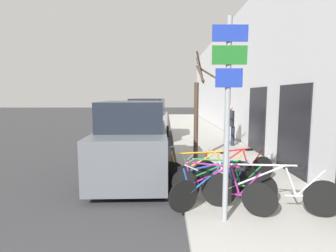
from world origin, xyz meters
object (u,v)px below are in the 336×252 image
at_px(bicycle_2, 218,186).
at_px(parked_car_1, 148,122).
at_px(bicycle_1, 220,189).
at_px(bicycle_3, 220,181).
at_px(bicycle_5, 234,169).
at_px(parked_car_0, 134,142).
at_px(bicycle_0, 269,191).
at_px(street_tree, 197,111).
at_px(bicycle_4, 207,173).
at_px(pedestrian_near, 230,122).
at_px(signpost, 228,107).

height_order(bicycle_2, parked_car_1, parked_car_1).
xyz_separation_m(bicycle_1, bicycle_3, (0.11, 0.46, -0.00)).
height_order(bicycle_5, parked_car_0, parked_car_0).
relative_size(bicycle_0, street_tree, 0.67).
height_order(bicycle_1, bicycle_3, bicycle_1).
bearing_deg(bicycle_4, bicycle_2, -173.94).
distance_m(bicycle_4, bicycle_5, 0.86).
relative_size(parked_car_1, pedestrian_near, 2.54).
xyz_separation_m(signpost, bicycle_1, (0.01, 0.55, -1.63)).
xyz_separation_m(parked_car_0, street_tree, (2.02, 1.33, 0.82)).
xyz_separation_m(bicycle_0, parked_car_0, (-2.89, 2.83, 0.45)).
bearing_deg(bicycle_5, bicycle_4, 103.54).
distance_m(bicycle_3, parked_car_0, 3.07).
distance_m(signpost, bicycle_3, 1.92).
bearing_deg(parked_car_0, bicycle_0, -45.78).
distance_m(signpost, bicycle_0, 1.87).
bearing_deg(signpost, bicycle_0, 21.16).
height_order(bicycle_0, bicycle_3, bicycle_0).
bearing_deg(parked_car_0, bicycle_3, -47.32).
distance_m(bicycle_3, pedestrian_near, 6.23).
bearing_deg(bicycle_1, signpost, -149.80).
bearing_deg(parked_car_1, signpost, -74.56).
distance_m(parked_car_0, parked_car_1, 5.96).
distance_m(signpost, parked_car_0, 3.92).
relative_size(signpost, bicycle_4, 1.50).
bearing_deg(parked_car_0, bicycle_5, -26.15).
distance_m(bicycle_1, bicycle_3, 0.47).
bearing_deg(parked_car_1, bicycle_4, -72.82).
bearing_deg(bicycle_4, parked_car_0, 48.74).
bearing_deg(pedestrian_near, bicycle_2, 82.07).
relative_size(bicycle_5, pedestrian_near, 1.21).
bearing_deg(bicycle_5, bicycle_2, 137.14).
xyz_separation_m(bicycle_3, pedestrian_near, (1.64, 5.98, 0.65)).
xyz_separation_m(signpost, bicycle_0, (0.91, 0.35, -1.60)).
distance_m(signpost, bicycle_1, 1.72).
height_order(signpost, bicycle_0, signpost).
bearing_deg(bicycle_4, bicycle_0, -140.90).
relative_size(bicycle_1, bicycle_5, 0.86).
xyz_separation_m(bicycle_4, parked_car_0, (-1.90, 1.63, 0.45)).
relative_size(bicycle_4, bicycle_5, 1.08).
xyz_separation_m(bicycle_3, street_tree, (-0.09, 3.51, 1.29)).
height_order(signpost, bicycle_1, signpost).
distance_m(bicycle_1, pedestrian_near, 6.70).
bearing_deg(parked_car_1, bicycle_2, -73.50).
bearing_deg(bicycle_4, signpost, -177.35).
bearing_deg(pedestrian_near, bicycle_1, 82.52).
relative_size(bicycle_3, bicycle_4, 0.92).
bearing_deg(street_tree, bicycle_0, -78.19).
relative_size(signpost, bicycle_5, 1.62).
relative_size(signpost, bicycle_3, 1.63).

